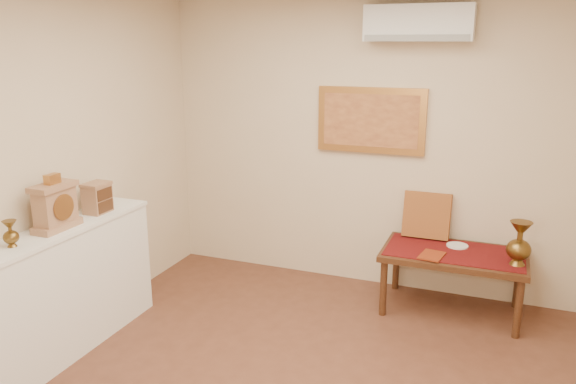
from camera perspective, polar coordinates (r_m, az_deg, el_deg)
The scene contains 14 objects.
wall_back at distance 5.31m, azimuth 8.38°, elevation 4.58°, with size 4.00×0.02×2.70m, color beige.
wall_left at distance 4.36m, azimuth -25.98°, elevation 0.95°, with size 0.02×4.50×2.70m, color beige.
brass_urn_small at distance 4.13m, azimuth -26.39°, elevation -3.48°, with size 0.10×0.10×0.23m, color brown, non-canonical shape.
table_cloth at distance 5.05m, azimuth 16.54°, elevation -5.83°, with size 1.14×0.59×0.01m, color #601010.
brass_urn_tall at distance 4.85m, azimuth 22.48°, elevation -4.40°, with size 0.20×0.20×0.44m, color brown, non-canonical shape.
plate at distance 5.17m, azimuth 16.82°, elevation -5.24°, with size 0.19×0.19×0.01m, color white.
menu at distance 4.88m, azimuth 14.40°, elevation -6.26°, with size 0.18×0.25×0.01m, color maroon.
cushion at distance 5.28m, azimuth 13.92°, elevation -2.29°, with size 0.42×0.10×0.42m, color maroon.
display_ledge at distance 4.50m, azimuth -23.18°, elevation -9.90°, with size 0.37×2.02×0.98m.
mantel_clock at distance 4.36m, azimuth -22.55°, elevation -1.33°, with size 0.17×0.36×0.41m.
wooden_chest at distance 4.69m, azimuth -18.80°, elevation -0.54°, with size 0.16×0.21×0.24m.
low_table at distance 5.07m, azimuth 16.48°, elevation -6.57°, with size 1.20×0.70×0.55m.
painting at distance 5.25m, azimuth 8.42°, elevation 7.22°, with size 1.00×0.06×0.60m.
ac_unit at distance 5.03m, azimuth 13.14°, elevation 16.37°, with size 0.90×0.25×0.30m.
Camera 1 is at (1.16, -2.85, 2.29)m, focal length 35.00 mm.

